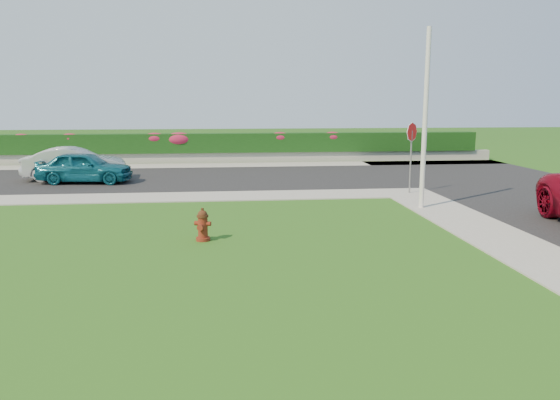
{
  "coord_description": "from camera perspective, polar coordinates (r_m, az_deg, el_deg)",
  "views": [
    {
      "loc": [
        -0.15,
        -11.3,
        3.55
      ],
      "look_at": [
        1.38,
        3.17,
        0.9
      ],
      "focal_mm": 35.0,
      "sensor_mm": 36.0,
      "label": 1
    }
  ],
  "objects": [
    {
      "name": "ground",
      "position": [
        11.85,
        -5.05,
        -7.16
      ],
      "size": [
        120.0,
        120.0,
        0.0
      ],
      "primitive_type": "plane",
      "color": "black",
      "rests_on": "ground"
    },
    {
      "name": "stop_sign",
      "position": [
        21.49,
        13.58,
        6.07
      ],
      "size": [
        0.58,
        0.51,
        2.76
      ],
      "rotation": [
        0.0,
        0.0,
        0.32
      ],
      "color": "slate",
      "rests_on": "ground"
    },
    {
      "name": "flower_clump_b",
      "position": [
        32.99,
        -21.11,
        6.03
      ],
      "size": [
        1.11,
        0.71,
        0.55
      ],
      "primitive_type": "ellipsoid",
      "color": "#A71C41",
      "rests_on": "hedge"
    },
    {
      "name": "flower_clump_f",
      "position": [
        32.52,
        5.5,
        6.59
      ],
      "size": [
        1.19,
        0.77,
        0.6
      ],
      "primitive_type": "ellipsoid",
      "color": "#A71C41",
      "rests_on": "hedge"
    },
    {
      "name": "sedan_silver",
      "position": [
        26.37,
        -20.65,
        3.6
      ],
      "size": [
        4.53,
        1.91,
        1.45
      ],
      "primitive_type": "imported",
      "rotation": [
        0.0,
        0.0,
        1.66
      ],
      "color": "#AFB2B7",
      "rests_on": "street_far"
    },
    {
      "name": "flower_clump_a",
      "position": [
        33.76,
        -25.41,
        5.83
      ],
      "size": [
        1.05,
        0.67,
        0.52
      ],
      "primitive_type": "ellipsoid",
      "color": "#A71C41",
      "rests_on": "hedge"
    },
    {
      "name": "curb_corner",
      "position": [
        21.81,
        13.2,
        0.73
      ],
      "size": [
        2.0,
        2.0,
        0.04
      ],
      "primitive_type": "cube",
      "color": "gray",
      "rests_on": "ground"
    },
    {
      "name": "flower_clump_d",
      "position": [
        31.97,
        -10.5,
        6.28
      ],
      "size": [
        1.54,
        0.99,
        0.77
      ],
      "primitive_type": "ellipsoid",
      "color": "#A71C41",
      "rests_on": "hedge"
    },
    {
      "name": "flower_clump_e",
      "position": [
        32.05,
        -0.02,
        6.58
      ],
      "size": [
        1.2,
        0.77,
        0.6
      ],
      "primitive_type": "ellipsoid",
      "color": "#A71C41",
      "rests_on": "hedge"
    },
    {
      "name": "flower_clump_c",
      "position": [
        32.1,
        -12.95,
        6.31
      ],
      "size": [
        1.25,
        0.8,
        0.63
      ],
      "primitive_type": "ellipsoid",
      "color": "#A71C41",
      "rests_on": "hedge"
    },
    {
      "name": "sidewalk_far",
      "position": [
        21.42,
        -21.78,
        0.09
      ],
      "size": [
        24.0,
        2.0,
        0.04
      ],
      "primitive_type": "cube",
      "color": "gray",
      "rests_on": "ground"
    },
    {
      "name": "sedan_teal",
      "position": [
        25.12,
        -19.73,
        3.24
      ],
      "size": [
        4.14,
        2.02,
        1.36
      ],
      "primitive_type": "imported",
      "rotation": [
        0.0,
        0.0,
        1.46
      ],
      "color": "#0D5165",
      "rests_on": "street_far"
    },
    {
      "name": "fire_hydrant",
      "position": [
        14.14,
        -8.08,
        -2.63
      ],
      "size": [
        0.45,
        0.42,
        0.86
      ],
      "rotation": [
        0.0,
        0.0,
        -0.32
      ],
      "color": "#4F1C0C",
      "rests_on": "ground"
    },
    {
      "name": "utility_pole",
      "position": [
        18.53,
        14.92,
        8.08
      ],
      "size": [
        0.16,
        0.16,
        5.87
      ],
      "primitive_type": "cylinder",
      "color": "silver",
      "rests_on": "ground"
    },
    {
      "name": "sidewalk_beyond",
      "position": [
        30.52,
        -7.59,
        3.59
      ],
      "size": [
        34.0,
        2.0,
        0.04
      ],
      "primitive_type": "cube",
      "color": "gray",
      "rests_on": "ground"
    },
    {
      "name": "hedge",
      "position": [
        32.0,
        -7.57,
        5.93
      ],
      "size": [
        32.0,
        0.9,
        1.1
      ],
      "primitive_type": "cube",
      "color": "black",
      "rests_on": "retaining_wall"
    },
    {
      "name": "retaining_wall",
      "position": [
        31.98,
        -7.53,
        4.4
      ],
      "size": [
        34.0,
        0.4,
        0.6
      ],
      "primitive_type": "cube",
      "color": "gray",
      "rests_on": "ground"
    },
    {
      "name": "street_far",
      "position": [
        26.0,
        -16.72,
        2.08
      ],
      "size": [
        26.0,
        8.0,
        0.04
      ],
      "primitive_type": "cube",
      "color": "black",
      "rests_on": "ground"
    }
  ]
}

